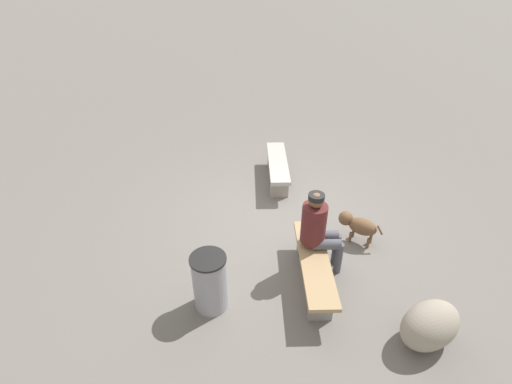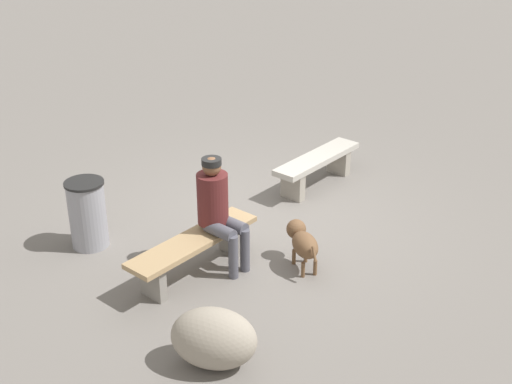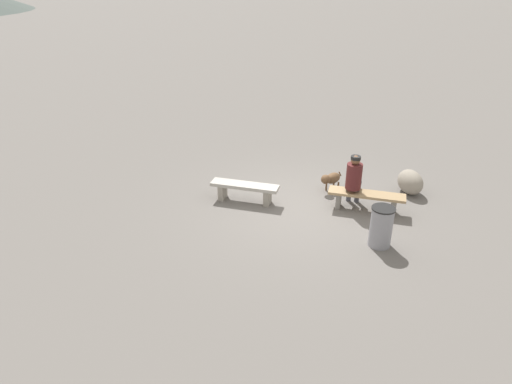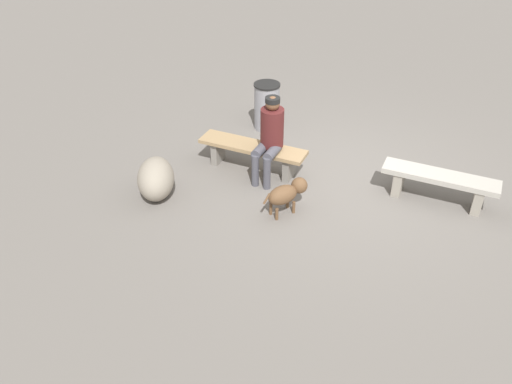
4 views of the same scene
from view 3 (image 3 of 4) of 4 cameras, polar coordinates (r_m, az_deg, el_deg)
name	(u,v)px [view 3 (image 3 of 4)]	position (r m, az deg, el deg)	size (l,w,h in m)	color
ground	(301,209)	(10.52, 5.73, -2.10)	(210.00, 210.00, 0.06)	slate
bench_left	(245,189)	(10.60, -1.44, 0.37)	(1.62, 0.47, 0.45)	gray
bench_right	(366,198)	(10.48, 13.71, -0.68)	(1.72, 0.51, 0.44)	gray
seated_person	(354,178)	(10.38, 12.23, 1.78)	(0.38, 0.62, 1.30)	#511E1E
dog	(331,179)	(11.27, 9.42, 1.67)	(0.52, 0.62, 0.48)	brown
trash_bin	(381,227)	(9.20, 15.48, -4.23)	(0.46, 0.46, 0.84)	gray
boulder	(410,182)	(11.64, 18.84, 1.20)	(0.80, 0.52, 0.58)	gray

